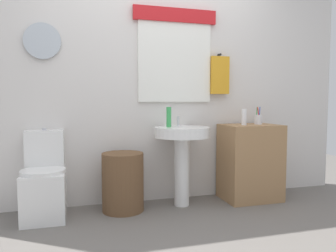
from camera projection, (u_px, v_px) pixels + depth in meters
ground_plane at (188, 243)px, 2.39m from camera, size 8.00×8.00×0.00m
back_wall at (152, 76)px, 3.39m from camera, size 4.40×0.18×2.60m
toilet at (44, 184)px, 2.92m from camera, size 0.38×0.51×0.79m
laundry_hamper at (123, 182)px, 3.08m from camera, size 0.39×0.39×0.55m
pedestal_sink at (182, 146)px, 3.22m from camera, size 0.54×0.54×0.79m
faucet at (178, 121)px, 3.32m from camera, size 0.03×0.03×0.10m
wooden_cabinet at (250, 162)px, 3.45m from camera, size 0.58×0.44×0.80m
soap_bottle at (169, 117)px, 3.21m from camera, size 0.05×0.05×0.20m
lotion_bottle at (244, 117)px, 3.34m from camera, size 0.05×0.05×0.17m
toothbrush_cup at (258, 119)px, 3.46m from camera, size 0.08×0.08×0.19m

